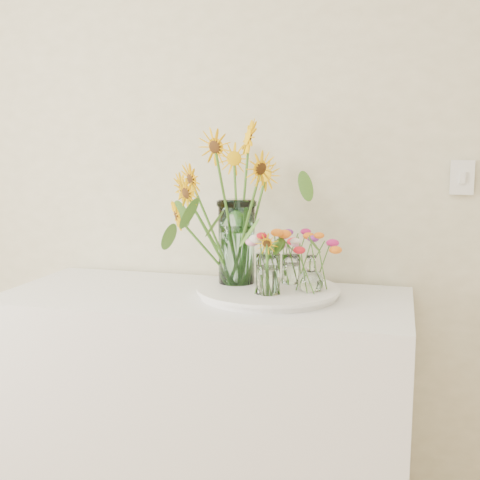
{
  "coord_description": "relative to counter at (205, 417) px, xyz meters",
  "views": [
    {
      "loc": [
        0.49,
        0.0,
        1.4
      ],
      "look_at": [
        -0.04,
        1.97,
        1.09
      ],
      "focal_mm": 45.0,
      "sensor_mm": 36.0,
      "label": 1
    }
  ],
  "objects": [
    {
      "name": "counter",
      "position": [
        0.0,
        0.0,
        0.0
      ],
      "size": [
        1.4,
        0.6,
        0.9
      ],
      "primitive_type": "cube",
      "color": "white",
      "rests_on": "ground_plane"
    },
    {
      "name": "mason_jar",
      "position": [
        0.1,
        0.08,
        0.62
      ],
      "size": [
        0.16,
        0.16,
        0.3
      ],
      "primitive_type": "cylinder",
      "rotation": [
        0.0,
        0.0,
        -0.29
      ],
      "color": "#A6D5C6",
      "rests_on": "tray"
    },
    {
      "name": "wildflower_posy_a",
      "position": [
        0.24,
        -0.05,
        0.59
      ],
      "size": [
        0.2,
        0.2,
        0.23
      ],
      "primitive_type": null,
      "color": "orange",
      "rests_on": "tray"
    },
    {
      "name": "wildflower_posy_b",
      "position": [
        0.37,
        0.03,
        0.58
      ],
      "size": [
        0.22,
        0.22,
        0.21
      ],
      "primitive_type": null,
      "color": "orange",
      "rests_on": "tray"
    },
    {
      "name": "sunflower_bouquet",
      "position": [
        0.1,
        0.08,
        0.76
      ],
      "size": [
        1.03,
        1.03,
        0.56
      ],
      "primitive_type": null,
      "rotation": [
        0.0,
        0.0,
        -0.29
      ],
      "color": "#FFBA05",
      "rests_on": "tray"
    },
    {
      "name": "small_vase_a",
      "position": [
        0.24,
        -0.05,
        0.54
      ],
      "size": [
        0.1,
        0.1,
        0.14
      ],
      "primitive_type": "cylinder",
      "rotation": [
        0.0,
        0.0,
        -0.28
      ],
      "color": "white",
      "rests_on": "tray"
    },
    {
      "name": "tray",
      "position": [
        0.22,
        0.04,
        0.46
      ],
      "size": [
        0.47,
        0.47,
        0.02
      ],
      "primitive_type": "cylinder",
      "color": "white",
      "rests_on": "counter"
    },
    {
      "name": "small_vase_c",
      "position": [
        0.28,
        0.12,
        0.53
      ],
      "size": [
        0.08,
        0.08,
        0.11
      ],
      "primitive_type": "cylinder",
      "rotation": [
        0.0,
        0.0,
        0.36
      ],
      "color": "white",
      "rests_on": "tray"
    },
    {
      "name": "wildflower_posy_c",
      "position": [
        0.28,
        0.12,
        0.57
      ],
      "size": [
        0.19,
        0.19,
        0.2
      ],
      "primitive_type": null,
      "color": "orange",
      "rests_on": "tray"
    },
    {
      "name": "small_vase_b",
      "position": [
        0.37,
        0.03,
        0.54
      ],
      "size": [
        0.11,
        0.11,
        0.12
      ],
      "primitive_type": null,
      "rotation": [
        0.0,
        0.0,
        0.34
      ],
      "color": "white",
      "rests_on": "tray"
    }
  ]
}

